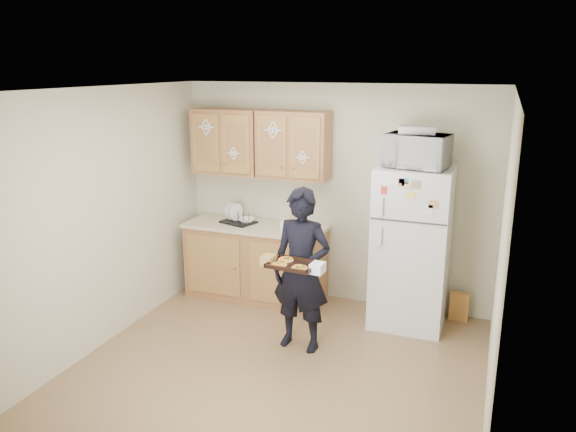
{
  "coord_description": "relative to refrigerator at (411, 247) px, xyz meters",
  "views": [
    {
      "loc": [
        1.72,
        -4.22,
        2.69
      ],
      "look_at": [
        -0.05,
        0.45,
        1.34
      ],
      "focal_mm": 35.0,
      "sensor_mm": 36.0,
      "label": 1
    }
  ],
  "objects": [
    {
      "name": "floor",
      "position": [
        -0.95,
        -1.43,
        -0.85
      ],
      "size": [
        3.6,
        3.6,
        0.0
      ],
      "primitive_type": "plane",
      "color": "brown",
      "rests_on": "ground"
    },
    {
      "name": "dish_rack",
      "position": [
        -2.02,
        0.04,
        0.12
      ],
      "size": [
        0.44,
        0.38,
        0.15
      ],
      "primitive_type": "cube",
      "rotation": [
        0.0,
        0.0,
        -0.3
      ],
      "color": "black",
      "rests_on": "countertop"
    },
    {
      "name": "microwave",
      "position": [
        0.01,
        -0.05,
        1.02
      ],
      "size": [
        0.66,
        0.5,
        0.33
      ],
      "primitive_type": "imported",
      "rotation": [
        0.0,
        0.0,
        -0.16
      ],
      "color": "silver",
      "rests_on": "refrigerator"
    },
    {
      "name": "wall_front",
      "position": [
        -0.95,
        -3.23,
        0.4
      ],
      "size": [
        3.6,
        0.04,
        2.5
      ],
      "primitive_type": "cube",
      "color": "#BCB698",
      "rests_on": "floor"
    },
    {
      "name": "countertop",
      "position": [
        -1.8,
        0.05,
        0.03
      ],
      "size": [
        1.64,
        0.64,
        0.04
      ],
      "primitive_type": "cube",
      "color": "beige",
      "rests_on": "base_cabinet"
    },
    {
      "name": "pizza_front_left",
      "position": [
        -0.98,
        -1.28,
        0.12
      ],
      "size": [
        0.14,
        0.14,
        0.02
      ],
      "primitive_type": "cylinder",
      "color": "orange",
      "rests_on": "baking_tray"
    },
    {
      "name": "upper_cab_right",
      "position": [
        -1.38,
        0.18,
        0.98
      ],
      "size": [
        0.8,
        0.33,
        0.75
      ],
      "primitive_type": "cube",
      "color": "brown",
      "rests_on": "wall_back"
    },
    {
      "name": "ceiling",
      "position": [
        -0.95,
        -1.43,
        1.65
      ],
      "size": [
        3.6,
        3.6,
        0.0
      ],
      "primitive_type": "plane",
      "color": "silver",
      "rests_on": "wall_back"
    },
    {
      "name": "soap_bottle",
      "position": [
        -1.4,
        -0.06,
        0.14
      ],
      "size": [
        0.08,
        0.09,
        0.17
      ],
      "primitive_type": "imported",
      "rotation": [
        0.0,
        0.0,
        0.08
      ],
      "color": "silver",
      "rests_on": "countertop"
    },
    {
      "name": "wall_right",
      "position": [
        0.85,
        -1.43,
        0.4
      ],
      "size": [
        0.04,
        3.6,
        2.5
      ],
      "primitive_type": "cube",
      "color": "#BCB698",
      "rests_on": "floor"
    },
    {
      "name": "person",
      "position": [
        -0.89,
        -0.91,
        -0.05
      ],
      "size": [
        0.61,
        0.42,
        1.59
      ],
      "primitive_type": "imported",
      "rotation": [
        0.0,
        0.0,
        -0.07
      ],
      "color": "black",
      "rests_on": "floor"
    },
    {
      "name": "pizza_front_right",
      "position": [
        -0.78,
        -1.29,
        0.12
      ],
      "size": [
        0.14,
        0.14,
        0.02
      ],
      "primitive_type": "cylinder",
      "color": "orange",
      "rests_on": "baking_tray"
    },
    {
      "name": "cereal_box",
      "position": [
        0.52,
        0.24,
        -0.69
      ],
      "size": [
        0.2,
        0.07,
        0.32
      ],
      "primitive_type": "cube",
      "color": "#E0B14F",
      "rests_on": "floor"
    },
    {
      "name": "baking_tray",
      "position": [
        -0.87,
        -1.21,
        0.11
      ],
      "size": [
        0.45,
        0.34,
        0.04
      ],
      "primitive_type": "cube",
      "rotation": [
        0.0,
        0.0,
        -0.07
      ],
      "color": "black",
      "rests_on": "person"
    },
    {
      "name": "base_cabinet",
      "position": [
        -1.8,
        0.05,
        -0.42
      ],
      "size": [
        1.6,
        0.6,
        0.86
      ],
      "primitive_type": "cube",
      "color": "brown",
      "rests_on": "floor"
    },
    {
      "name": "refrigerator",
      "position": [
        0.0,
        0.0,
        0.0
      ],
      "size": [
        0.75,
        0.7,
        1.7
      ],
      "primitive_type": "cube",
      "color": "silver",
      "rests_on": "floor"
    },
    {
      "name": "pizza_back_left",
      "position": [
        -0.97,
        -1.14,
        0.12
      ],
      "size": [
        0.14,
        0.14,
        0.02
      ],
      "primitive_type": "cylinder",
      "color": "orange",
      "rests_on": "baking_tray"
    },
    {
      "name": "wall_back",
      "position": [
        -0.95,
        0.37,
        0.4
      ],
      "size": [
        3.6,
        0.04,
        2.5
      ],
      "primitive_type": "cube",
      "color": "#BCB698",
      "rests_on": "floor"
    },
    {
      "name": "upper_cab_left",
      "position": [
        -2.2,
        0.18,
        0.98
      ],
      "size": [
        0.8,
        0.33,
        0.75
      ],
      "primitive_type": "cube",
      "color": "brown",
      "rests_on": "wall_back"
    },
    {
      "name": "foil_pan",
      "position": [
        -0.01,
        -0.02,
        1.22
      ],
      "size": [
        0.38,
        0.28,
        0.07
      ],
      "primitive_type": "cube",
      "rotation": [
        0.0,
        0.0,
        0.11
      ],
      "color": "silver",
      "rests_on": "microwave"
    },
    {
      "name": "wall_left",
      "position": [
        -2.75,
        -1.43,
        0.4
      ],
      "size": [
        0.04,
        3.6,
        2.5
      ],
      "primitive_type": "cube",
      "color": "#BCB698",
      "rests_on": "floor"
    },
    {
      "name": "bowl",
      "position": [
        -1.91,
        0.04,
        0.09
      ],
      "size": [
        0.24,
        0.24,
        0.05
      ],
      "primitive_type": "imported",
      "rotation": [
        0.0,
        0.0,
        0.34
      ],
      "color": "silver",
      "rests_on": "dish_rack"
    }
  ]
}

